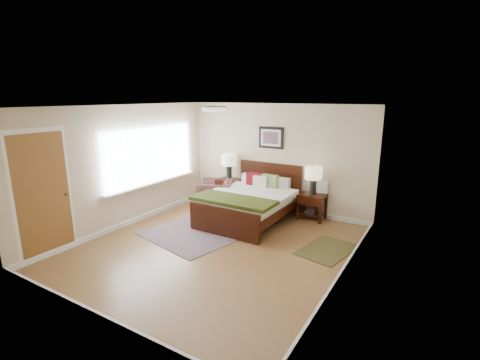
{
  "coord_description": "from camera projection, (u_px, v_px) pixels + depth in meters",
  "views": [
    {
      "loc": [
        3.37,
        -4.78,
        2.68
      ],
      "look_at": [
        -0.05,
        0.92,
        1.05
      ],
      "focal_mm": 26.0,
      "sensor_mm": 36.0,
      "label": 1
    }
  ],
  "objects": [
    {
      "name": "floor",
      "position": [
        216.0,
        247.0,
        6.3
      ],
      "size": [
        5.0,
        5.0,
        0.0
      ],
      "primitive_type": "plane",
      "color": "olive",
      "rests_on": "ground"
    },
    {
      "name": "back_wall",
      "position": [
        277.0,
        158.0,
        8.09
      ],
      "size": [
        4.5,
        0.04,
        2.5
      ],
      "primitive_type": "cube",
      "color": "#C1B08C",
      "rests_on": "ground"
    },
    {
      "name": "front_wall",
      "position": [
        88.0,
        225.0,
        3.92
      ],
      "size": [
        4.5,
        0.04,
        2.5
      ],
      "primitive_type": "cube",
      "color": "#C1B08C",
      "rests_on": "ground"
    },
    {
      "name": "left_wall",
      "position": [
        125.0,
        167.0,
        7.13
      ],
      "size": [
        0.04,
        5.0,
        2.5
      ],
      "primitive_type": "cube",
      "color": "#C1B08C",
      "rests_on": "ground"
    },
    {
      "name": "right_wall",
      "position": [
        347.0,
        200.0,
        4.88
      ],
      "size": [
        0.04,
        5.0,
        2.5
      ],
      "primitive_type": "cube",
      "color": "#C1B08C",
      "rests_on": "ground"
    },
    {
      "name": "ceiling",
      "position": [
        214.0,
        106.0,
        5.71
      ],
      "size": [
        4.5,
        5.0,
        0.02
      ],
      "primitive_type": "cube",
      "color": "white",
      "rests_on": "back_wall"
    },
    {
      "name": "window",
      "position": [
        152.0,
        156.0,
        7.66
      ],
      "size": [
        0.11,
        2.72,
        1.32
      ],
      "color": "silver",
      "rests_on": "left_wall"
    },
    {
      "name": "door",
      "position": [
        43.0,
        196.0,
        5.71
      ],
      "size": [
        0.06,
        1.0,
        2.18
      ],
      "color": "silver",
      "rests_on": "ground"
    },
    {
      "name": "ceil_fixture",
      "position": [
        214.0,
        108.0,
        5.72
      ],
      "size": [
        0.44,
        0.44,
        0.08
      ],
      "color": "white",
      "rests_on": "ceiling"
    },
    {
      "name": "bed",
      "position": [
        250.0,
        198.0,
        7.49
      ],
      "size": [
        1.71,
        2.06,
        1.11
      ],
      "color": "#331407",
      "rests_on": "ground"
    },
    {
      "name": "wall_art",
      "position": [
        271.0,
        138.0,
        8.02
      ],
      "size": [
        0.62,
        0.05,
        0.5
      ],
      "color": "black",
      "rests_on": "back_wall"
    },
    {
      "name": "nightstand_left",
      "position": [
        229.0,
        184.0,
        8.64
      ],
      "size": [
        0.55,
        0.49,
        0.65
      ],
      "color": "#331407",
      "rests_on": "ground"
    },
    {
      "name": "nightstand_right",
      "position": [
        312.0,
        204.0,
        7.61
      ],
      "size": [
        0.57,
        0.43,
        0.57
      ],
      "color": "#331407",
      "rests_on": "ground"
    },
    {
      "name": "lamp_left",
      "position": [
        229.0,
        162.0,
        8.52
      ],
      "size": [
        0.37,
        0.37,
        0.61
      ],
      "color": "black",
      "rests_on": "nightstand_left"
    },
    {
      "name": "lamp_right",
      "position": [
        313.0,
        175.0,
        7.46
      ],
      "size": [
        0.37,
        0.37,
        0.61
      ],
      "color": "black",
      "rests_on": "nightstand_right"
    },
    {
      "name": "armchair",
      "position": [
        216.0,
        195.0,
        8.32
      ],
      "size": [
        1.03,
        1.02,
        0.72
      ],
      "primitive_type": "imported",
      "rotation": [
        0.0,
        0.0,
        -1.16
      ],
      "color": "brown",
      "rests_on": "ground"
    },
    {
      "name": "rug_persian",
      "position": [
        210.0,
        227.0,
        7.21
      ],
      "size": [
        2.24,
        2.8,
        0.01
      ],
      "primitive_type": "cube",
      "rotation": [
        0.0,
        0.0,
        -0.21
      ],
      "color": "#0C1040",
      "rests_on": "ground"
    },
    {
      "name": "rug_navy",
      "position": [
        327.0,
        250.0,
        6.17
      ],
      "size": [
        0.94,
        1.24,
        0.01
      ],
      "primitive_type": "cube",
      "rotation": [
        0.0,
        0.0,
        -0.19
      ],
      "color": "black",
      "rests_on": "ground"
    }
  ]
}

